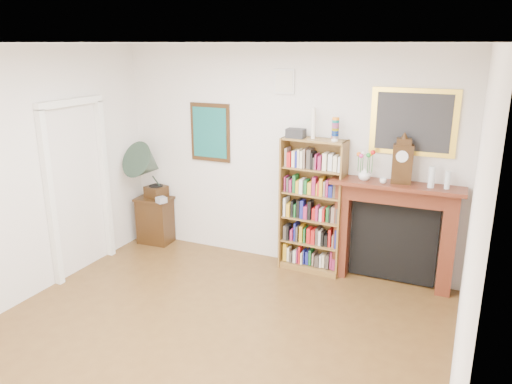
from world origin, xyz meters
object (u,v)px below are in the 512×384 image
Objects in this scene: gramophone at (149,167)px; flower_vase at (365,174)px; bookshelf at (312,199)px; side_cabinet at (155,220)px; bottle_left at (432,177)px; cd_stack at (161,200)px; bottle_right at (448,180)px; teacup at (383,181)px; mantel_clock at (402,162)px; fireplace at (394,224)px.

gramophone is 5.55× the size of flower_vase.
side_cabinet is at bearing -175.79° from bookshelf.
side_cabinet is 0.80× the size of gramophone.
bookshelf is at bearing 178.48° from bottle_left.
side_cabinet is at bearing 147.52° from cd_stack.
bottle_left reaches higher than bottle_right.
bookshelf is 0.93m from teacup.
teacup is 0.33× the size of bottle_left.
mantel_clock is at bearing -3.06° from side_cabinet.
bottle_left reaches higher than fireplace.
fireplace is 0.58m from teacup.
bookshelf is 16.32× the size of cd_stack.
bottle_left is (3.71, 0.08, 0.23)m from gramophone.
bookshelf is at bearing 174.91° from teacup.
fireplace is at bearing 166.62° from bottle_left.
gramophone is at bearing -178.17° from flower_vase.
teacup is at bearing -140.19° from fireplace.
bookshelf is 2.14m from cd_stack.
bottle_right is at bearing 13.45° from gramophone.
gramophone is (-3.35, -0.17, 0.40)m from fireplace.
fireplace is (1.00, 0.05, -0.20)m from bookshelf.
fireplace reaches higher than cd_stack.
mantel_clock reaches higher than bottle_right.
bottle_right is at bearing -3.44° from side_cabinet.
teacup is at bearing 2.11° from cd_stack.
gramophone is (0.00, -0.08, 0.82)m from side_cabinet.
bookshelf is 2.31× the size of gramophone.
bookshelf reaches higher than teacup.
side_cabinet is 1.30× the size of mantel_clock.
bookshelf is 12.83× the size of flower_vase.
mantel_clock is (0.04, -0.05, 0.76)m from fireplace.
gramophone is at bearing 172.97° from mantel_clock.
gramophone reaches higher than bottle_right.
fireplace is 9.88× the size of flower_vase.
side_cabinet is 0.82m from gramophone.
bookshelf reaches higher than gramophone.
flower_vase reaches higher than fireplace.
bookshelf is at bearing 171.12° from mantel_clock.
flower_vase is (2.97, 0.10, 0.19)m from gramophone.
teacup reaches higher than side_cabinet.
flower_vase is at bearing 179.14° from bottle_left.
gramophone reaches higher than teacup.
bottle_right reaches higher than cd_stack.
teacup is (3.20, 0.04, 0.14)m from gramophone.
bottle_left is at bearing 13.19° from gramophone.
flower_vase is 0.76× the size of bottle_right.
cd_stack is (0.23, -0.07, -0.44)m from gramophone.
bottle_left is at bearing -172.56° from bottle_right.
gramophone reaches higher than fireplace.
cd_stack is 3.71m from bottle_right.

